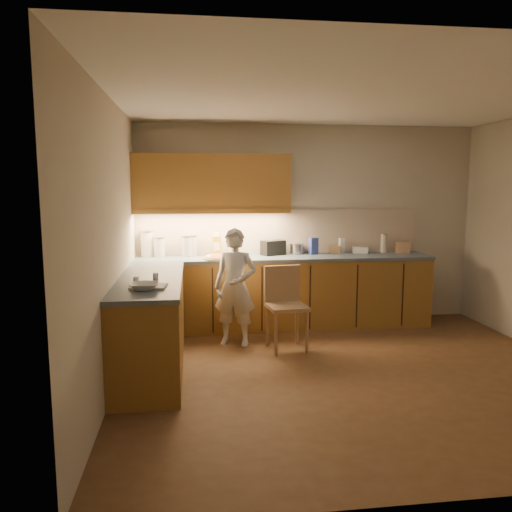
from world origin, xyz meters
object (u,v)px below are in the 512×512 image
at_px(pizza_on_board, 225,257).
at_px(oil_jug, 216,245).
at_px(toaster, 273,248).
at_px(child, 235,287).
at_px(wooden_chair, 285,301).

bearing_deg(pizza_on_board, oil_jug, 108.16).
height_order(oil_jug, toaster, oil_jug).
xyz_separation_m(pizza_on_board, child, (0.08, -0.50, -0.27)).
bearing_deg(pizza_on_board, child, -80.84).
bearing_deg(oil_jug, pizza_on_board, -71.84).
height_order(pizza_on_board, oil_jug, oil_jug).
height_order(child, wooden_chair, child).
height_order(pizza_on_board, wooden_chair, pizza_on_board).
relative_size(child, oil_jug, 4.43).
bearing_deg(child, pizza_on_board, 117.94).
height_order(child, toaster, child).
bearing_deg(wooden_chair, pizza_on_board, 125.79).
bearing_deg(oil_jug, toaster, 0.75).
bearing_deg(toaster, wooden_chair, -115.24).
xyz_separation_m(wooden_chair, toaster, (0.02, 0.97, 0.48)).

